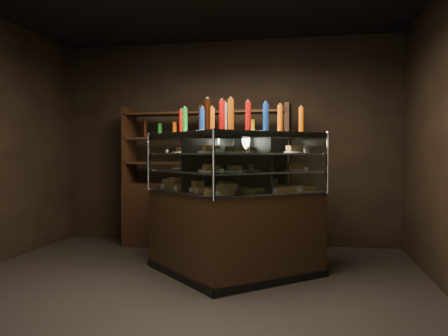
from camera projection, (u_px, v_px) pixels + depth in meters
The scene contains 7 objects.
ground at pixel (176, 296), 4.11m from camera, with size 5.00×5.00×0.00m, color black.
room_shell at pixel (176, 89), 4.04m from camera, with size 5.02×5.02×3.01m.
display_case at pixel (230, 229), 4.72m from camera, with size 2.10×1.53×1.57m.
food_display at pixel (230, 172), 4.69m from camera, with size 1.65×1.03×0.48m.
bottles_top at pixel (230, 119), 4.68m from camera, with size 1.47×0.89×0.30m.
potted_conifer at pixel (269, 224), 5.20m from camera, with size 0.40×0.40×0.86m.
back_shelving at pixel (205, 205), 6.14m from camera, with size 2.40×0.56×2.00m.
Camera 1 is at (1.21, -3.90, 1.35)m, focal length 35.00 mm.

